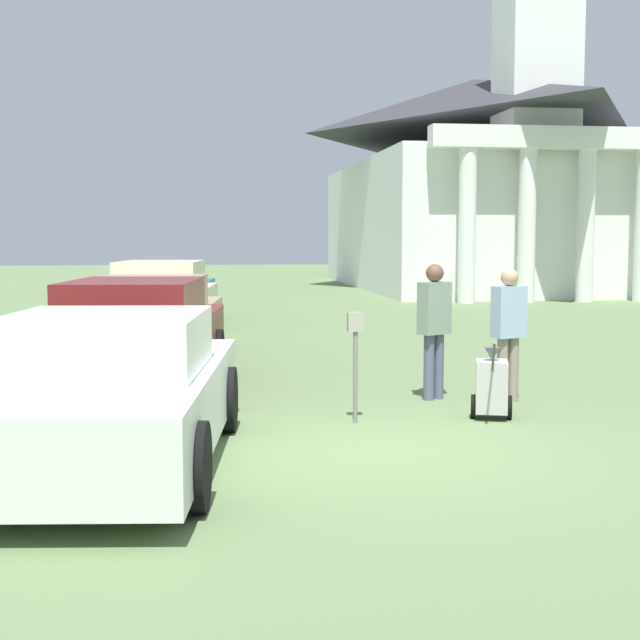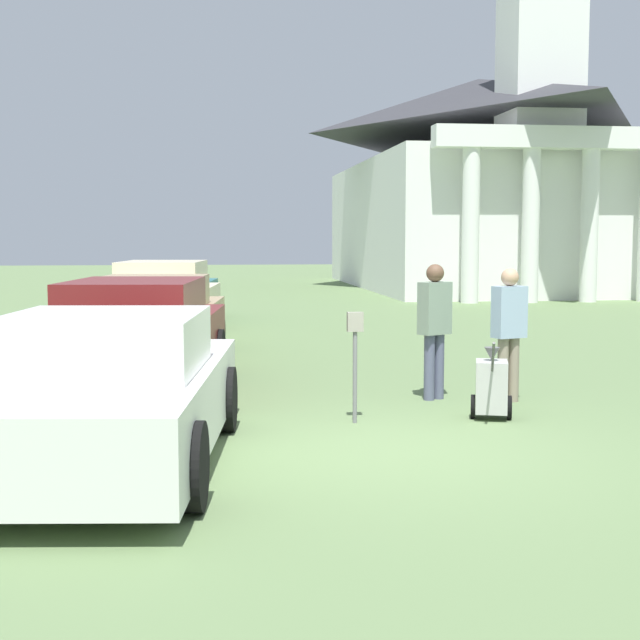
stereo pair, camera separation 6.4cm
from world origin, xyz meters
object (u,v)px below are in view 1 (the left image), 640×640
(person_worker, at_px, (434,322))
(parking_meter, at_px, (355,345))
(parked_car_white, at_px, (110,395))
(parked_car_tan, at_px, (153,322))
(equipment_cart, at_px, (492,386))
(church, at_px, (477,168))
(person_supervisor, at_px, (509,326))
(parked_car_cream, at_px, (162,302))
(parked_car_teal, at_px, (168,294))
(parked_car_maroon, at_px, (137,343))

(person_worker, bearing_deg, parking_meter, 17.24)
(parked_car_white, bearing_deg, parked_car_tan, 96.42)
(parked_car_tan, relative_size, equipment_cart, 5.05)
(equipment_cart, height_order, church, church)
(parked_car_tan, xyz_separation_m, church, (12.26, 20.89, 4.30))
(person_supervisor, bearing_deg, parked_car_tan, -61.45)
(parked_car_cream, relative_size, church, 0.23)
(parking_meter, bearing_deg, parked_car_cream, 105.65)
(parked_car_cream, xyz_separation_m, parking_meter, (2.57, -9.19, 0.16))
(person_supervisor, bearing_deg, parked_car_teal, -85.67)
(parked_car_teal, xyz_separation_m, person_worker, (3.84, -11.11, 0.32))
(parked_car_white, distance_m, person_supervisor, 5.44)
(person_supervisor, bearing_deg, parked_car_white, 10.92)
(parked_car_tan, xyz_separation_m, person_supervisor, (4.74, -4.46, 0.30))
(parked_car_white, height_order, parking_meter, parked_car_white)
(parked_car_cream, xyz_separation_m, church, (12.26, 17.19, 4.24))
(church, bearing_deg, parked_car_tan, -120.40)
(parked_car_maroon, bearing_deg, parked_car_teal, 96.42)
(parked_car_white, xyz_separation_m, person_supervisor, (4.74, 2.65, 0.31))
(parked_car_tan, relative_size, parking_meter, 3.96)
(person_worker, distance_m, church, 26.72)
(person_supervisor, distance_m, equipment_cart, 1.30)
(parked_car_maroon, relative_size, person_worker, 3.07)
(person_worker, bearing_deg, parked_car_cream, -93.07)
(church, bearing_deg, equipment_cart, -107.01)
(parked_car_maroon, relative_size, parking_meter, 4.28)
(parked_car_white, xyz_separation_m, parked_car_cream, (-0.00, 10.80, 0.07))
(parked_car_tan, bearing_deg, parked_car_maroon, -83.58)
(parking_meter, xyz_separation_m, equipment_cart, (1.62, 0.02, -0.51))
(parked_car_white, height_order, person_supervisor, person_supervisor)
(parked_car_teal, distance_m, church, 19.05)
(parked_car_maroon, relative_size, church, 0.23)
(parked_car_tan, bearing_deg, church, 66.02)
(parked_car_white, height_order, person_worker, person_worker)
(person_worker, xyz_separation_m, person_supervisor, (0.90, -0.30, -0.03))
(person_supervisor, relative_size, church, 0.07)
(person_worker, bearing_deg, church, -137.71)
(parking_meter, bearing_deg, parked_car_teal, 101.69)
(parked_car_teal, height_order, parking_meter, parked_car_teal)
(parked_car_teal, bearing_deg, person_worker, -64.50)
(parked_car_tan, bearing_deg, parked_car_cream, 96.43)
(parked_car_white, height_order, church, church)
(parking_meter, bearing_deg, parked_car_white, -147.90)
(parked_car_teal, distance_m, equipment_cart, 13.11)
(equipment_cart, bearing_deg, parked_car_teal, 125.47)
(person_supervisor, bearing_deg, person_worker, -36.68)
(parked_car_white, bearing_deg, equipment_cart, 27.73)
(parked_car_maroon, xyz_separation_m, equipment_cart, (4.19, -1.86, -0.35))
(parked_car_maroon, distance_m, person_worker, 3.89)
(equipment_cart, distance_m, church, 27.95)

